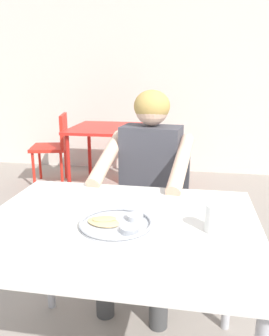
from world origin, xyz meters
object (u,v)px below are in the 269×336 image
object	(u,v)px
thali_tray	(117,223)
chair_red_right	(157,147)
table_foreground	(119,240)
diner_foreground	(147,178)
table_background_red	(106,135)
drinking_cup	(215,217)
chair_foreground	(154,202)
chair_red_left	(55,143)

from	to	relation	value
thali_tray	chair_red_right	xyz separation A→B (m)	(-0.11, 2.47, -0.24)
table_foreground	diner_foreground	xyz separation A→B (m)	(0.02, 0.65, 0.05)
table_background_red	chair_red_right	bearing A→B (deg)	-5.62
drinking_cup	diner_foreground	size ratio (longest dim) A/B	0.09
diner_foreground	drinking_cup	bearing A→B (deg)	-63.25
table_foreground	drinking_cup	distance (m)	0.39
chair_foreground	chair_red_left	bearing A→B (deg)	129.54
chair_red_right	diner_foreground	bearing A→B (deg)	-85.76
table_background_red	chair_red_right	distance (m)	0.60
drinking_cup	chair_foreground	size ratio (longest dim) A/B	0.13
diner_foreground	thali_tray	bearing A→B (deg)	-91.90
table_background_red	table_foreground	bearing A→B (deg)	-74.34
chair_foreground	drinking_cup	bearing A→B (deg)	-70.30
table_foreground	chair_foreground	distance (m)	0.89
thali_tray	chair_red_right	distance (m)	2.48
thali_tray	diner_foreground	distance (m)	0.69
table_background_red	chair_red_right	size ratio (longest dim) A/B	0.98
drinking_cup	diner_foreground	world-z (taller)	diner_foreground
thali_tray	diner_foreground	bearing A→B (deg)	88.10
table_background_red	chair_red_left	xyz separation A→B (m)	(-0.63, 0.04, -0.13)
chair_red_right	table_foreground	bearing A→B (deg)	-87.44
chair_foreground	diner_foreground	size ratio (longest dim) A/B	0.69
diner_foreground	chair_red_left	xyz separation A→B (m)	(-1.36, 1.88, -0.22)
drinking_cup	thali_tray	bearing A→B (deg)	-177.75
table_foreground	chair_red_right	xyz separation A→B (m)	(-0.11, 2.43, -0.15)
table_foreground	drinking_cup	xyz separation A→B (m)	(0.36, -0.02, 0.13)
thali_tray	table_background_red	size ratio (longest dim) A/B	0.32
table_foreground	drinking_cup	size ratio (longest dim) A/B	10.34
table_background_red	diner_foreground	bearing A→B (deg)	-68.58
drinking_cup	table_foreground	bearing A→B (deg)	177.00
drinking_cup	chair_red_right	bearing A→B (deg)	100.85
drinking_cup	diner_foreground	bearing A→B (deg)	116.75
chair_red_left	chair_red_right	size ratio (longest dim) A/B	0.93
chair_foreground	chair_red_right	world-z (taller)	chair_red_right
thali_tray	chair_red_right	bearing A→B (deg)	92.54
diner_foreground	table_background_red	distance (m)	1.98
thali_tray	diner_foreground	xyz separation A→B (m)	(0.02, 0.68, -0.04)
chair_foreground	table_background_red	bearing A→B (deg)	114.57
chair_foreground	chair_red_right	distance (m)	1.57
chair_foreground	table_background_red	world-z (taller)	chair_foreground
diner_foreground	chair_red_right	distance (m)	1.80
chair_red_left	table_foreground	bearing A→B (deg)	-62.27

